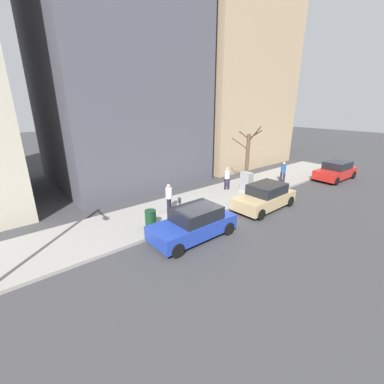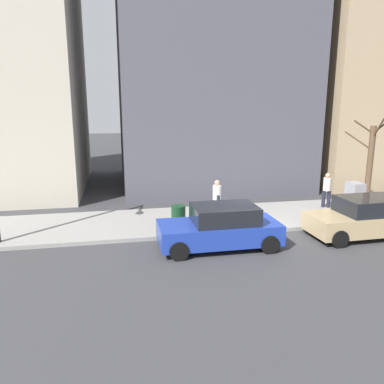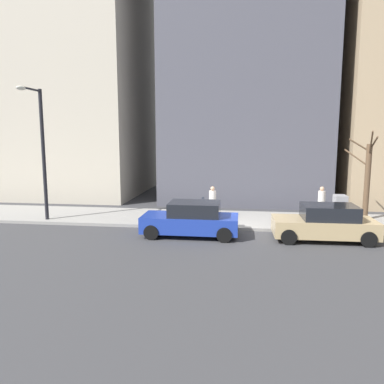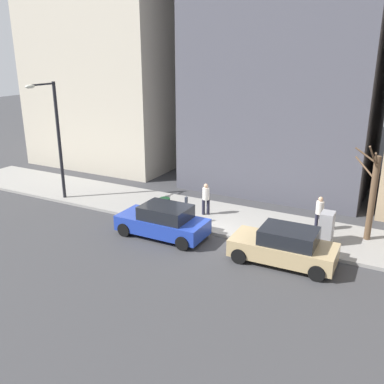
% 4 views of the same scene
% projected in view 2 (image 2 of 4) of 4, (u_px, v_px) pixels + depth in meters
% --- Properties ---
extents(ground_plane, '(120.00, 120.00, 0.00)m').
position_uv_depth(ground_plane, '(257.00, 234.00, 14.63)').
color(ground_plane, '#38383A').
extents(sidewalk, '(4.00, 36.00, 0.15)m').
position_uv_depth(sidewalk, '(240.00, 217.00, 16.52)').
color(sidewalk, gray).
rests_on(sidewalk, ground).
extents(parked_car_tan, '(1.99, 4.23, 1.52)m').
position_uv_depth(parked_car_tan, '(365.00, 218.00, 14.17)').
color(parked_car_tan, tan).
rests_on(parked_car_tan, ground).
extents(parked_car_blue, '(1.94, 4.21, 1.52)m').
position_uv_depth(parked_car_blue, '(220.00, 227.00, 13.04)').
color(parked_car_blue, '#1E389E').
rests_on(parked_car_blue, ground).
extents(parking_meter, '(0.14, 0.10, 1.35)m').
position_uv_depth(parking_meter, '(218.00, 208.00, 14.56)').
color(parking_meter, slate).
rests_on(parking_meter, sidewalk).
extents(utility_box, '(0.83, 0.61, 1.43)m').
position_uv_depth(utility_box, '(354.00, 199.00, 16.66)').
color(utility_box, '#A8A399').
rests_on(utility_box, sidewalk).
extents(bare_tree, '(2.03, 1.14, 4.48)m').
position_uv_depth(bare_tree, '(370.00, 162.00, 17.87)').
color(bare_tree, brown).
rests_on(bare_tree, sidewalk).
extents(trash_bin, '(0.56, 0.56, 0.90)m').
position_uv_depth(trash_bin, '(178.00, 217.00, 14.78)').
color(trash_bin, '#14381E').
rests_on(trash_bin, sidewalk).
extents(pedestrian_midblock, '(0.36, 0.37, 1.66)m').
position_uv_depth(pedestrian_midblock, '(327.00, 188.00, 17.72)').
color(pedestrian_midblock, '#1E1E2D').
rests_on(pedestrian_midblock, sidewalk).
extents(pedestrian_far_corner, '(0.36, 0.37, 1.66)m').
position_uv_depth(pedestrian_far_corner, '(217.00, 197.00, 16.01)').
color(pedestrian_far_corner, '#1E1E2D').
rests_on(pedestrian_far_corner, sidewalk).
extents(office_tower_left, '(11.17, 11.17, 23.57)m').
position_uv_depth(office_tower_left, '(377.00, 1.00, 24.98)').
color(office_tower_left, tan).
rests_on(office_tower_left, ground).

